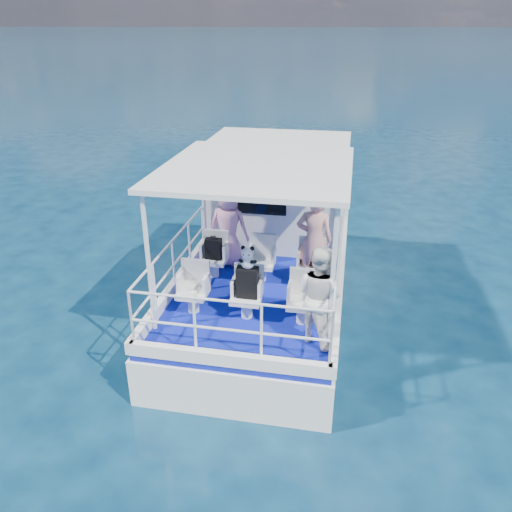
# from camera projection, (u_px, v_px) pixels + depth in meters

# --- Properties ---
(ground) EXTENTS (2000.00, 2000.00, 0.00)m
(ground) POSITION_uv_depth(u_px,v_px,m) (259.00, 327.00, 9.50)
(ground) COLOR #08233B
(ground) RESTS_ON ground
(hull) EXTENTS (3.00, 7.00, 1.60)m
(hull) POSITION_uv_depth(u_px,v_px,m) (268.00, 301.00, 10.39)
(hull) COLOR white
(hull) RESTS_ON ground
(deck) EXTENTS (2.90, 6.90, 0.10)m
(deck) POSITION_uv_depth(u_px,v_px,m) (268.00, 264.00, 10.03)
(deck) COLOR #091289
(deck) RESTS_ON hull
(cabin) EXTENTS (2.85, 2.00, 2.20)m
(cabin) POSITION_uv_depth(u_px,v_px,m) (279.00, 190.00, 10.70)
(cabin) COLOR white
(cabin) RESTS_ON deck
(canopy) EXTENTS (3.00, 3.20, 0.08)m
(canopy) POSITION_uv_depth(u_px,v_px,m) (257.00, 168.00, 7.99)
(canopy) COLOR white
(canopy) RESTS_ON cabin
(canopy_posts) EXTENTS (2.77, 2.97, 2.20)m
(canopy_posts) POSITION_uv_depth(u_px,v_px,m) (257.00, 235.00, 8.43)
(canopy_posts) COLOR white
(canopy_posts) RESTS_ON deck
(railings) EXTENTS (2.84, 3.59, 1.00)m
(railings) POSITION_uv_depth(u_px,v_px,m) (253.00, 275.00, 8.40)
(railings) COLOR white
(railings) RESTS_ON deck
(seat_port_fwd) EXTENTS (0.48, 0.46, 0.38)m
(seat_port_fwd) POSITION_uv_depth(u_px,v_px,m) (214.00, 267.00, 9.37)
(seat_port_fwd) COLOR silver
(seat_port_fwd) RESTS_ON deck
(seat_center_fwd) EXTENTS (0.48, 0.46, 0.38)m
(seat_center_fwd) POSITION_uv_depth(u_px,v_px,m) (261.00, 271.00, 9.22)
(seat_center_fwd) COLOR silver
(seat_center_fwd) RESTS_ON deck
(seat_stbd_fwd) EXTENTS (0.48, 0.46, 0.38)m
(seat_stbd_fwd) POSITION_uv_depth(u_px,v_px,m) (310.00, 275.00, 9.06)
(seat_stbd_fwd) COLOR silver
(seat_stbd_fwd) RESTS_ON deck
(seat_port_aft) EXTENTS (0.48, 0.46, 0.38)m
(seat_port_aft) POSITION_uv_depth(u_px,v_px,m) (193.00, 301.00, 8.21)
(seat_port_aft) COLOR silver
(seat_port_aft) RESTS_ON deck
(seat_center_aft) EXTENTS (0.48, 0.46, 0.38)m
(seat_center_aft) POSITION_uv_depth(u_px,v_px,m) (247.00, 306.00, 8.06)
(seat_center_aft) COLOR silver
(seat_center_aft) RESTS_ON deck
(seat_stbd_aft) EXTENTS (0.48, 0.46, 0.38)m
(seat_stbd_aft) POSITION_uv_depth(u_px,v_px,m) (302.00, 312.00, 7.91)
(seat_stbd_aft) COLOR silver
(seat_stbd_aft) RESTS_ON deck
(passenger_port_fwd) EXTENTS (0.63, 0.48, 1.58)m
(passenger_port_fwd) POSITION_uv_depth(u_px,v_px,m) (229.00, 227.00, 9.60)
(passenger_port_fwd) COLOR pink
(passenger_port_fwd) RESTS_ON deck
(passenger_stbd_fwd) EXTENTS (0.64, 0.42, 1.75)m
(passenger_stbd_fwd) POSITION_uv_depth(u_px,v_px,m) (314.00, 240.00, 8.79)
(passenger_stbd_fwd) COLOR pink
(passenger_stbd_fwd) RESTS_ON deck
(passenger_stbd_aft) EXTENTS (0.95, 0.92, 1.54)m
(passenger_stbd_aft) POSITION_uv_depth(u_px,v_px,m) (320.00, 295.00, 7.21)
(passenger_stbd_aft) COLOR white
(passenger_stbd_aft) RESTS_ON deck
(backpack_port) EXTENTS (0.30, 0.17, 0.39)m
(backpack_port) POSITION_uv_depth(u_px,v_px,m) (214.00, 249.00, 9.18)
(backpack_port) COLOR black
(backpack_port) RESTS_ON seat_port_fwd
(backpack_center) EXTENTS (0.34, 0.19, 0.51)m
(backpack_center) POSITION_uv_depth(u_px,v_px,m) (247.00, 282.00, 7.86)
(backpack_center) COLOR black
(backpack_center) RESTS_ON seat_center_aft
(compact_camera) EXTENTS (0.09, 0.06, 0.06)m
(compact_camera) POSITION_uv_depth(u_px,v_px,m) (213.00, 238.00, 9.08)
(compact_camera) COLOR black
(compact_camera) RESTS_ON backpack_port
(panda) EXTENTS (0.24, 0.20, 0.37)m
(panda) POSITION_uv_depth(u_px,v_px,m) (248.00, 257.00, 7.67)
(panda) COLOR white
(panda) RESTS_ON backpack_center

